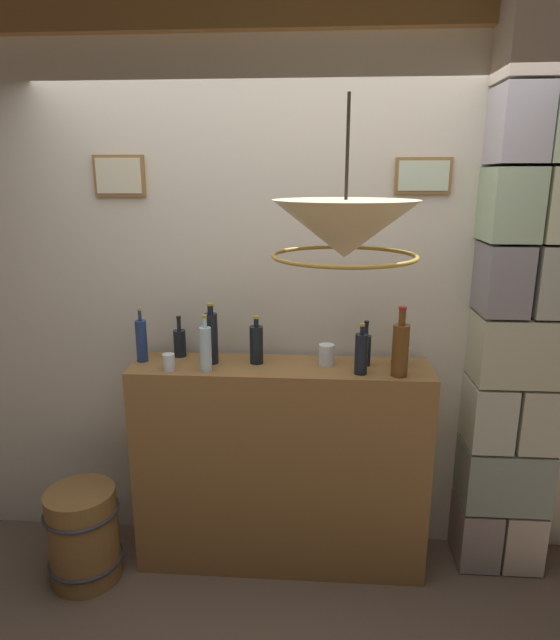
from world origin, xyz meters
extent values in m
cube|color=beige|center=(0.00, 1.10, 1.42)|extent=(3.78, 0.08, 2.85)
cube|color=olive|center=(0.00, 1.04, 2.77)|extent=(3.78, 0.10, 0.14)
cube|color=olive|center=(-0.83, 1.05, 2.05)|extent=(0.26, 0.03, 0.20)
cube|color=beige|center=(-0.83, 1.03, 2.05)|extent=(0.23, 0.01, 0.17)
cube|color=olive|center=(0.68, 1.05, 2.05)|extent=(0.27, 0.03, 0.17)
cube|color=beige|center=(0.68, 1.03, 2.05)|extent=(0.24, 0.01, 0.14)
cube|color=gray|center=(1.06, 0.95, 0.17)|extent=(0.21, 0.35, 0.34)
cube|color=#C3AD9A|center=(1.29, 0.95, 0.17)|extent=(0.21, 0.35, 0.34)
cube|color=gray|center=(1.17, 0.95, 0.52)|extent=(0.43, 0.35, 0.34)
cube|color=beige|center=(1.06, 0.95, 0.87)|extent=(0.21, 0.35, 0.34)
cube|color=beige|center=(1.29, 0.95, 0.87)|extent=(0.20, 0.35, 0.34)
cube|color=#BDB997|center=(1.17, 0.95, 1.22)|extent=(0.42, 0.35, 0.34)
cube|color=gray|center=(1.06, 0.95, 1.57)|extent=(0.20, 0.35, 0.34)
cube|color=#A7A692|center=(1.29, 0.95, 1.57)|extent=(0.20, 0.35, 0.34)
cube|color=#A2B993|center=(1.06, 0.95, 1.92)|extent=(0.22, 0.35, 0.34)
cube|color=beige|center=(1.29, 0.95, 1.92)|extent=(0.19, 0.35, 0.34)
cube|color=#AFAAB3|center=(1.06, 0.95, 2.27)|extent=(0.21, 0.35, 0.34)
cube|color=beige|center=(1.06, 0.95, 2.62)|extent=(0.21, 0.35, 0.34)
cube|color=olive|center=(0.00, 0.85, 0.56)|extent=(1.51, 0.35, 1.13)
cylinder|color=black|center=(0.42, 0.88, 1.20)|extent=(0.05, 0.05, 0.15)
cylinder|color=black|center=(0.42, 0.88, 1.31)|extent=(0.02, 0.02, 0.06)
cylinder|color=black|center=(0.42, 0.88, 1.35)|extent=(0.02, 0.02, 0.01)
cylinder|color=black|center=(-0.35, 0.86, 1.26)|extent=(0.07, 0.07, 0.26)
cylinder|color=black|center=(-0.35, 0.86, 1.41)|extent=(0.03, 0.03, 0.04)
cylinder|color=#B7932D|center=(-0.35, 0.86, 1.43)|extent=(0.03, 0.03, 0.01)
cylinder|color=black|center=(0.39, 0.76, 1.23)|extent=(0.06, 0.06, 0.20)
cylinder|color=black|center=(0.39, 0.76, 1.35)|extent=(0.02, 0.02, 0.04)
cylinder|color=#B7932D|center=(0.39, 0.76, 1.37)|extent=(0.02, 0.02, 0.01)
cylinder|color=navy|center=(-0.71, 0.86, 1.23)|extent=(0.06, 0.06, 0.21)
cylinder|color=navy|center=(-0.71, 0.86, 1.37)|extent=(0.02, 0.02, 0.05)
cylinder|color=#B7932D|center=(-0.71, 0.86, 1.40)|extent=(0.02, 0.02, 0.01)
cylinder|color=silver|center=(-0.36, 0.75, 1.24)|extent=(0.06, 0.06, 0.22)
cylinder|color=silver|center=(-0.36, 0.75, 1.37)|extent=(0.02, 0.02, 0.05)
cylinder|color=#B7932D|center=(-0.36, 0.75, 1.40)|extent=(0.03, 0.03, 0.01)
cylinder|color=brown|center=(0.57, 0.74, 1.25)|extent=(0.08, 0.08, 0.25)
cylinder|color=brown|center=(0.57, 0.74, 1.42)|extent=(0.03, 0.03, 0.07)
cylinder|color=maroon|center=(0.57, 0.74, 1.46)|extent=(0.04, 0.04, 0.01)
cylinder|color=black|center=(-0.13, 0.88, 1.22)|extent=(0.07, 0.07, 0.19)
cylinder|color=black|center=(-0.13, 0.88, 1.34)|extent=(0.02, 0.02, 0.04)
cylinder|color=#B7932D|center=(-0.13, 0.88, 1.37)|extent=(0.03, 0.03, 0.01)
cylinder|color=black|center=(-0.54, 0.96, 1.20)|extent=(0.06, 0.06, 0.14)
cylinder|color=black|center=(-0.54, 0.96, 1.30)|extent=(0.02, 0.02, 0.06)
cylinder|color=black|center=(-0.54, 0.96, 1.34)|extent=(0.02, 0.02, 0.01)
cylinder|color=silver|center=(-0.54, 0.74, 1.17)|extent=(0.06, 0.06, 0.08)
cylinder|color=silver|center=(0.60, 0.88, 1.18)|extent=(0.07, 0.07, 0.10)
cylinder|color=silver|center=(0.23, 0.88, 1.18)|extent=(0.08, 0.08, 0.10)
cone|color=beige|center=(0.27, 0.23, 1.87)|extent=(0.52, 0.52, 0.20)
cylinder|color=black|center=(0.27, 0.23, 2.14)|extent=(0.01, 0.01, 0.35)
torus|color=#AD8433|center=(0.27, 0.23, 1.77)|extent=(0.53, 0.53, 0.02)
cylinder|color=olive|center=(-1.01, 0.63, 0.25)|extent=(0.35, 0.35, 0.51)
torus|color=#333338|center=(-1.01, 0.63, 0.39)|extent=(0.38, 0.38, 0.02)
torus|color=#333338|center=(-1.01, 0.63, 0.11)|extent=(0.38, 0.38, 0.02)
camera|label=1|loc=(0.18, -1.70, 2.04)|focal=30.27mm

